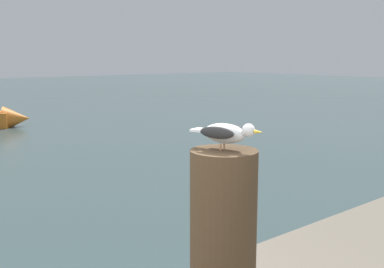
{
  "coord_description": "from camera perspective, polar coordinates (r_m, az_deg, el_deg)",
  "views": [
    {
      "loc": [
        -0.45,
        -2.18,
        2.7
      ],
      "look_at": [
        1.14,
        -0.28,
        2.29
      ],
      "focal_mm": 43.76,
      "sensor_mm": 36.0,
      "label": 1
    }
  ],
  "objects": [
    {
      "name": "seagull",
      "position": [
        2.32,
        4.1,
        0.18
      ],
      "size": [
        0.2,
        0.39,
        0.14
      ],
      "color": "tan",
      "rests_on": "mooring_post"
    },
    {
      "name": "mooring_post",
      "position": [
        2.46,
        3.81,
        -12.19
      ],
      "size": [
        0.34,
        0.34,
        0.89
      ],
      "primitive_type": "cylinder",
      "color": "#4C3823",
      "rests_on": "harbor_quay"
    }
  ]
}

